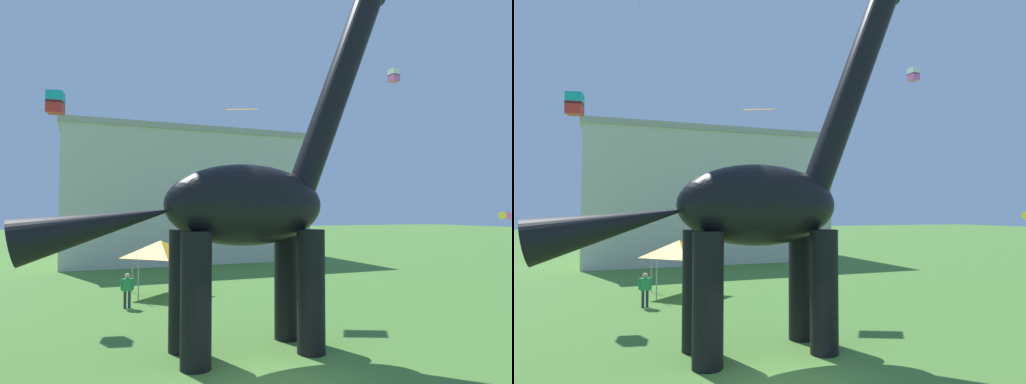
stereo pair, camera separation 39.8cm
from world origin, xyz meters
TOP-DOWN VIEW (x-y plane):
  - dinosaur_sculpture at (0.23, 3.02)m, footprint 12.70×2.69m
  - person_near_flyer at (-2.62, 11.31)m, footprint 0.62×0.27m
  - festival_canopy_tent at (-0.58, 14.08)m, footprint 3.15×3.15m
  - kite_mid_center at (2.80, 10.33)m, footprint 1.99×1.77m
  - kite_near_high at (-5.97, 12.84)m, footprint 0.88×0.88m
  - kite_high_right at (13.05, 11.07)m, footprint 0.60×0.60m
  - background_building_block at (4.73, 33.34)m, footprint 22.35×14.01m

SIDE VIEW (x-z plane):
  - person_near_flyer at x=-2.62m, z-range 0.17..1.83m
  - festival_canopy_tent at x=-0.58m, z-range 1.04..4.04m
  - dinosaur_sculpture at x=0.23m, z-range -1.84..11.44m
  - background_building_block at x=4.73m, z-range 0.01..12.13m
  - kite_mid_center at x=2.80m, z-range 8.77..10.82m
  - kite_near_high at x=-5.97m, z-range 9.38..10.45m
  - kite_high_right at x=13.05m, z-range 12.59..13.36m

